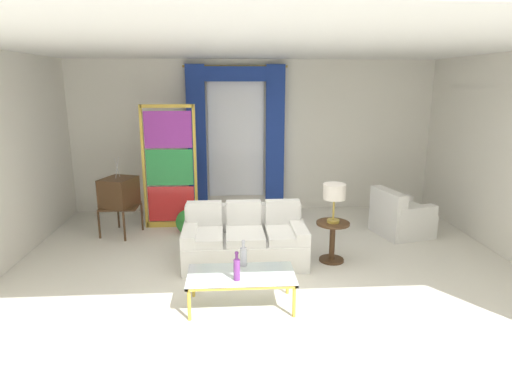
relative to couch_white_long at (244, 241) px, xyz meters
name	(u,v)px	position (x,y,z in m)	size (l,w,h in m)	color
ground_plane	(266,271)	(0.29, -0.40, -0.30)	(16.00, 16.00, 0.00)	silver
wall_rear	(254,137)	(0.29, 2.66, 1.20)	(8.00, 0.12, 3.00)	white
wall_left	(2,160)	(-3.37, 0.20, 1.20)	(0.12, 7.00, 3.00)	white
wall_right	(506,155)	(3.95, 0.20, 1.20)	(0.12, 7.00, 3.00)	white
ceiling_slab	(263,49)	(0.29, 0.40, 2.72)	(8.00, 7.60, 0.04)	white
curtained_window	(236,125)	(-0.07, 2.50, 1.44)	(2.00, 0.17, 2.70)	white
couch_white_long	(244,241)	(0.00, 0.00, 0.00)	(1.77, 0.94, 0.86)	white
coffee_table	(241,277)	(-0.08, -1.32, 0.07)	(1.24, 0.62, 0.41)	silver
bottle_blue_decanter	(243,255)	(-0.05, -1.10, 0.24)	(0.08, 0.08, 0.33)	silver
bottle_crystal_tall	(237,268)	(-0.14, -1.47, 0.24)	(0.07, 0.07, 0.34)	#753384
vintage_tv	(119,193)	(-2.08, 1.24, 0.42)	(0.67, 0.72, 1.35)	#472D19
armchair_white	(399,218)	(2.70, 0.93, -0.02)	(0.99, 0.98, 0.80)	white
stained_glass_divider	(170,170)	(-1.26, 1.57, 0.75)	(0.95, 0.05, 2.20)	gold
peacock_figurine	(188,223)	(-0.93, 1.11, -0.08)	(0.44, 0.60, 0.50)	beige
round_side_table	(332,238)	(1.28, -0.11, 0.05)	(0.48, 0.48, 0.59)	#472D19
table_lamp_brass	(334,193)	(1.28, -0.11, 0.72)	(0.32, 0.32, 0.57)	#B29338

